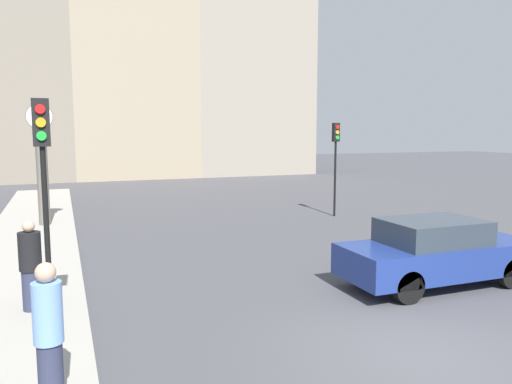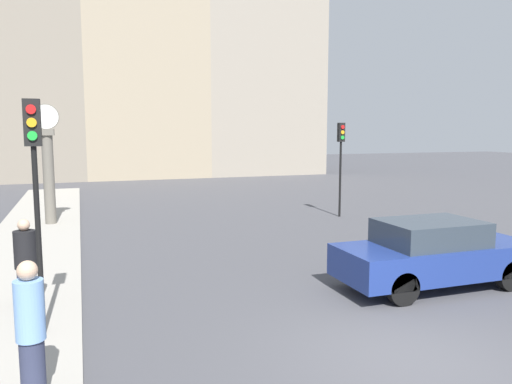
{
  "view_description": "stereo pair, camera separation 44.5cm",
  "coord_description": "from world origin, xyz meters",
  "px_view_note": "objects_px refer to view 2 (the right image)",
  "views": [
    {
      "loc": [
        -5.18,
        -5.99,
        3.52
      ],
      "look_at": [
        -0.05,
        7.16,
        1.77
      ],
      "focal_mm": 35.0,
      "sensor_mm": 36.0,
      "label": 1
    },
    {
      "loc": [
        -4.76,
        -6.14,
        3.52
      ],
      "look_at": [
        -0.05,
        7.16,
        1.77
      ],
      "focal_mm": 35.0,
      "sensor_mm": 36.0,
      "label": 2
    }
  ],
  "objects_px": {
    "street_clock": "(48,168)",
    "traffic_light_far": "(341,150)",
    "traffic_light_near": "(35,168)",
    "sedan_car": "(434,253)",
    "pedestrian_blue_stripe": "(31,331)",
    "pedestrian_black_jacket": "(26,264)"
  },
  "relations": [
    {
      "from": "traffic_light_far",
      "to": "street_clock",
      "type": "xyz_separation_m",
      "value": [
        -11.08,
        1.71,
        -0.58
      ]
    },
    {
      "from": "sedan_car",
      "to": "traffic_light_near",
      "type": "relative_size",
      "value": 1.16
    },
    {
      "from": "traffic_light_near",
      "to": "pedestrian_blue_stripe",
      "type": "distance_m",
      "value": 2.99
    },
    {
      "from": "street_clock",
      "to": "traffic_light_far",
      "type": "bearing_deg",
      "value": -8.77
    },
    {
      "from": "traffic_light_near",
      "to": "traffic_light_far",
      "type": "bearing_deg",
      "value": 40.23
    },
    {
      "from": "traffic_light_far",
      "to": "pedestrian_black_jacket",
      "type": "bearing_deg",
      "value": -145.4
    },
    {
      "from": "traffic_light_far",
      "to": "pedestrian_blue_stripe",
      "type": "distance_m",
      "value": 15.67
    },
    {
      "from": "pedestrian_black_jacket",
      "to": "pedestrian_blue_stripe",
      "type": "bearing_deg",
      "value": -83.97
    },
    {
      "from": "traffic_light_near",
      "to": "street_clock",
      "type": "bearing_deg",
      "value": 92.08
    },
    {
      "from": "sedan_car",
      "to": "traffic_light_far",
      "type": "distance_m",
      "value": 9.52
    },
    {
      "from": "street_clock",
      "to": "traffic_light_near",
      "type": "bearing_deg",
      "value": -87.92
    },
    {
      "from": "sedan_car",
      "to": "pedestrian_blue_stripe",
      "type": "distance_m",
      "value": 8.44
    },
    {
      "from": "traffic_light_far",
      "to": "pedestrian_black_jacket",
      "type": "height_order",
      "value": "traffic_light_far"
    },
    {
      "from": "traffic_light_near",
      "to": "traffic_light_far",
      "type": "relative_size",
      "value": 1.03
    },
    {
      "from": "street_clock",
      "to": "pedestrian_black_jacket",
      "type": "distance_m",
      "value": 9.41
    },
    {
      "from": "pedestrian_black_jacket",
      "to": "traffic_light_near",
      "type": "bearing_deg",
      "value": -75.78
    },
    {
      "from": "traffic_light_near",
      "to": "street_clock",
      "type": "distance_m",
      "value": 10.78
    },
    {
      "from": "sedan_car",
      "to": "traffic_light_far",
      "type": "relative_size",
      "value": 1.19
    },
    {
      "from": "pedestrian_black_jacket",
      "to": "street_clock",
      "type": "bearing_deg",
      "value": 90.19
    },
    {
      "from": "sedan_car",
      "to": "traffic_light_far",
      "type": "height_order",
      "value": "traffic_light_far"
    },
    {
      "from": "traffic_light_far",
      "to": "street_clock",
      "type": "distance_m",
      "value": 11.23
    },
    {
      "from": "pedestrian_blue_stripe",
      "to": "street_clock",
      "type": "bearing_deg",
      "value": 91.87
    }
  ]
}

